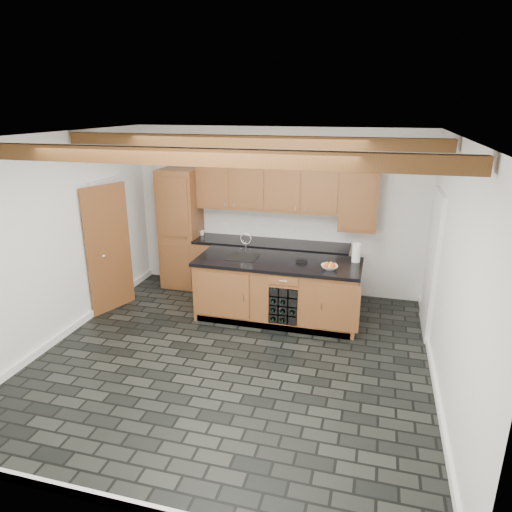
{
  "coord_description": "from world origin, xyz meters",
  "views": [
    {
      "loc": [
        1.65,
        -4.98,
        3.14
      ],
      "look_at": [
        0.09,
        0.8,
        1.14
      ],
      "focal_mm": 32.0,
      "sensor_mm": 36.0,
      "label": 1
    }
  ],
  "objects": [
    {
      "name": "paper_towel",
      "position": [
        1.42,
        1.54,
        1.07
      ],
      "size": [
        0.12,
        0.12,
        0.27
      ],
      "primitive_type": "cylinder",
      "color": "white",
      "rests_on": "island"
    },
    {
      "name": "fruit_cluster",
      "position": [
        1.08,
        1.12,
        0.99
      ],
      "size": [
        0.16,
        0.17,
        0.07
      ],
      "color": "red",
      "rests_on": "fruit_bowl"
    },
    {
      "name": "ground",
      "position": [
        0.0,
        0.0,
        0.0
      ],
      "size": [
        5.0,
        5.0,
        0.0
      ],
      "primitive_type": "plane",
      "color": "black",
      "rests_on": "ground"
    },
    {
      "name": "fruit_bowl",
      "position": [
        1.08,
        1.12,
        0.96
      ],
      "size": [
        0.27,
        0.27,
        0.06
      ],
      "primitive_type": "imported",
      "rotation": [
        0.0,
        0.0,
        0.2
      ],
      "color": "silver",
      "rests_on": "island"
    },
    {
      "name": "faucet",
      "position": [
        -0.25,
        1.33,
        0.96
      ],
      "size": [
        0.45,
        0.4,
        0.34
      ],
      "color": "black",
      "rests_on": "island"
    },
    {
      "name": "back_cabinetry",
      "position": [
        -0.38,
        2.24,
        0.98
      ],
      "size": [
        3.65,
        0.62,
        2.2
      ],
      "color": "brown",
      "rests_on": "ground"
    },
    {
      "name": "mug",
      "position": [
        -1.3,
        2.29,
        0.97
      ],
      "size": [
        0.11,
        0.11,
        0.09
      ],
      "primitive_type": "imported",
      "rotation": [
        0.0,
        0.0,
        -0.29
      ],
      "color": "white",
      "rests_on": "back_cabinetry"
    },
    {
      "name": "kitchen_scale",
      "position": [
        0.65,
        1.31,
        0.95
      ],
      "size": [
        0.16,
        0.11,
        0.05
      ],
      "rotation": [
        0.0,
        0.0,
        0.03
      ],
      "color": "black",
      "rests_on": "island"
    },
    {
      "name": "room_shell",
      "position": [
        -0.09,
        0.53,
        1.53
      ],
      "size": [
        5.01,
        5.0,
        5.0
      ],
      "color": "white",
      "rests_on": "ground"
    },
    {
      "name": "island",
      "position": [
        0.31,
        1.28,
        0.46
      ],
      "size": [
        2.48,
        0.96,
        0.93
      ],
      "color": "brown",
      "rests_on": "ground"
    }
  ]
}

